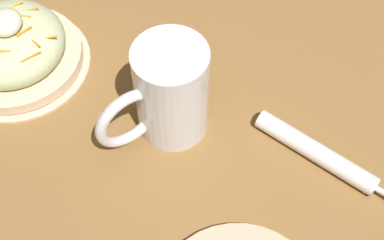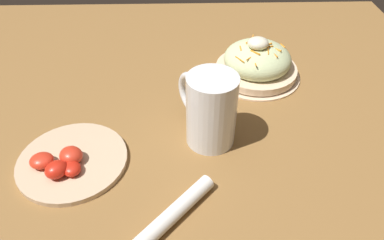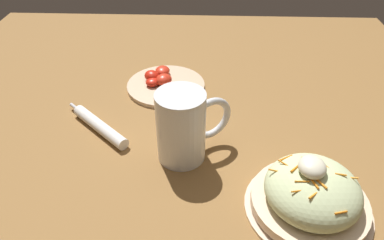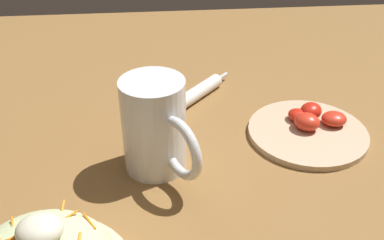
# 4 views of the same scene
# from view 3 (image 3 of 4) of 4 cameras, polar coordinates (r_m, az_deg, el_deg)

# --- Properties ---
(ground_plane) EXTENTS (1.43, 1.43, 0.00)m
(ground_plane) POSITION_cam_3_polar(r_m,az_deg,el_deg) (0.83, -2.31, -1.47)
(ground_plane) COLOR olive
(salad_plate) EXTENTS (0.22, 0.22, 0.11)m
(salad_plate) POSITION_cam_3_polar(r_m,az_deg,el_deg) (0.67, 18.40, -11.18)
(salad_plate) COLOR beige
(salad_plate) RESTS_ON ground_plane
(beer_mug) EXTENTS (0.12, 0.15, 0.15)m
(beer_mug) POSITION_cam_3_polar(r_m,az_deg,el_deg) (0.72, -1.48, -1.47)
(beer_mug) COLOR white
(beer_mug) RESTS_ON ground_plane
(napkin_roll) EXTENTS (0.16, 0.17, 0.03)m
(napkin_roll) POSITION_cam_3_polar(r_m,az_deg,el_deg) (0.84, -14.50, -0.96)
(napkin_roll) COLOR white
(napkin_roll) RESTS_ON ground_plane
(tomato_plate) EXTENTS (0.21, 0.21, 0.04)m
(tomato_plate) POSITION_cam_3_polar(r_m,az_deg,el_deg) (0.98, -4.48, 5.85)
(tomato_plate) COLOR #D1B28E
(tomato_plate) RESTS_ON ground_plane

